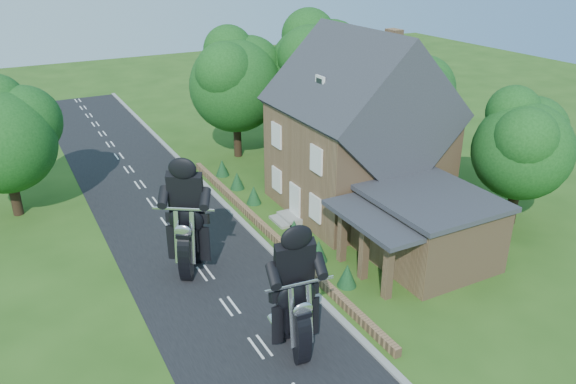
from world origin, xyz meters
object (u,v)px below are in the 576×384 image
house (358,135)px  motorcycle_follow (191,256)px  motorcycle_lead (294,334)px  garden_wall (268,232)px  annex (426,227)px

house → motorcycle_follow: size_ratio=5.48×
house → motorcycle_lead: house is taller
garden_wall → house: 7.52m
house → motorcycle_follow: bearing=-166.9°
motorcycle_follow → garden_wall: bearing=-128.4°
garden_wall → motorcycle_lead: 9.42m
annex → motorcycle_lead: annex is taller
motorcycle_follow → house: bearing=-133.3°
garden_wall → motorcycle_lead: bearing=-110.3°
garden_wall → motorcycle_lead: motorcycle_lead is taller
motorcycle_lead → motorcycle_follow: size_ratio=0.94×
house → garden_wall: bearing=-170.8°
annex → motorcycle_follow: 11.25m
garden_wall → motorcycle_follow: motorcycle_follow is taller
house → motorcycle_follow: 11.82m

